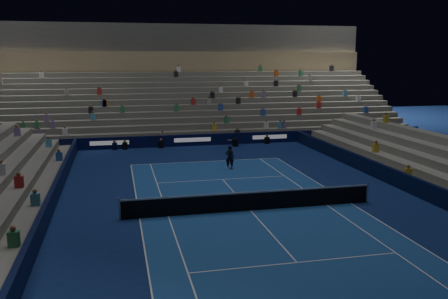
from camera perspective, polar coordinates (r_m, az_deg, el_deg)
ground at (r=24.35m, az=3.14°, el=-7.23°), size 90.00×90.00×0.00m
court_surface at (r=24.35m, az=3.14°, el=-7.22°), size 10.97×23.77×0.01m
sponsor_barrier_far at (r=41.85m, az=-3.77°, el=1.12°), size 44.00×0.25×1.00m
sponsor_barrier_east at (r=28.35m, az=22.43°, el=-4.39°), size 0.25×37.00×1.00m
sponsor_barrier_west at (r=23.58m, az=-20.37°, el=-7.25°), size 0.25×37.00×1.00m
grandstand_main at (r=50.73m, az=-5.49°, el=6.07°), size 44.00×15.20×11.20m
tennis_net at (r=24.20m, az=3.15°, el=-6.09°), size 12.90×0.10×1.10m
tennis_player at (r=32.98m, az=0.69°, el=-0.93°), size 0.70×0.59×1.64m
broadcast_camera at (r=41.67m, az=1.36°, el=0.86°), size 0.65×1.02×0.64m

